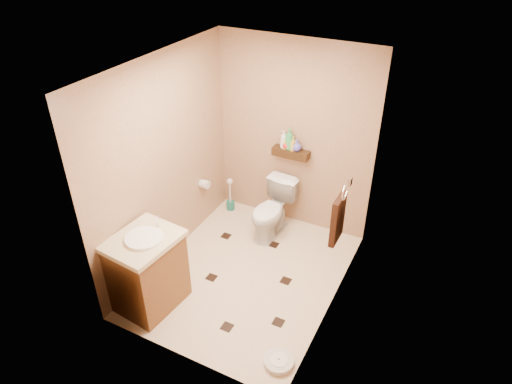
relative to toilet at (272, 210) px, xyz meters
The scene contains 20 objects.
ground 0.91m from the toilet, 84.19° to the right, with size 2.50×2.50×0.00m, color beige.
wall_back 0.95m from the toilet, 78.56° to the left, with size 2.00×0.04×2.40m, color #A67A5F.
wall_front 2.25m from the toilet, 87.67° to the right, with size 2.00×0.04×2.40m, color #A67A5F.
wall_left 1.50m from the toilet, 137.73° to the right, with size 0.04×2.50×2.40m, color #A67A5F.
wall_right 1.61m from the toilet, 37.49° to the right, with size 0.04×2.50×2.40m, color #A67A5F.
ceiling 2.21m from the toilet, 84.19° to the right, with size 2.00×2.50×0.02m, color white.
wall_shelf 0.75m from the toilet, 75.95° to the left, with size 0.46×0.14×0.10m, color #321D0D.
floor_accents 0.95m from the toilet, 80.37° to the right, with size 1.30×1.50×0.01m.
toilet is the anchor object (origin of this frame).
vanity 1.77m from the toilet, 110.39° to the right, with size 0.64×0.75×0.98m.
bathroom_scale 2.00m from the toilet, 62.69° to the right, with size 0.34×0.34×0.06m.
toilet_brush 0.79m from the toilet, 162.07° to the left, with size 0.11×0.11×0.49m.
towel_ring 1.30m from the toilet, 30.25° to the right, with size 0.12×0.30×0.76m.
toilet_paper 0.91m from the toilet, 167.99° to the right, with size 0.12×0.11×0.12m.
bottle_a 0.90m from the toilet, 92.39° to the left, with size 0.09×0.09×0.23m, color silver.
bottle_b 0.87m from the toilet, 88.24° to the left, with size 0.07×0.07×0.16m, color gold.
bottle_c 0.86m from the toilet, 85.27° to the left, with size 0.12×0.12×0.15m, color red.
bottle_d 0.92m from the toilet, 80.64° to the left, with size 0.11×0.11×0.27m, color green.
bottle_e 0.88m from the toilet, 72.25° to the left, with size 0.08×0.08×0.18m, color gold.
bottle_f 0.87m from the toilet, 64.90° to the left, with size 0.11×0.11×0.15m, color #514BBD.
Camera 1 is at (1.86, -3.43, 3.60)m, focal length 32.00 mm.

